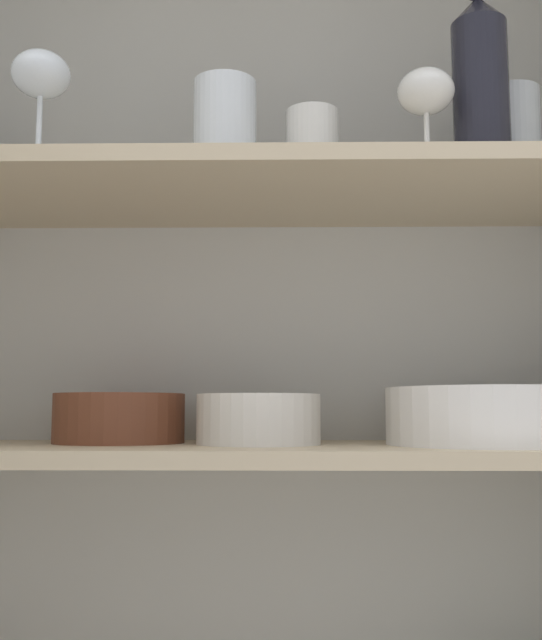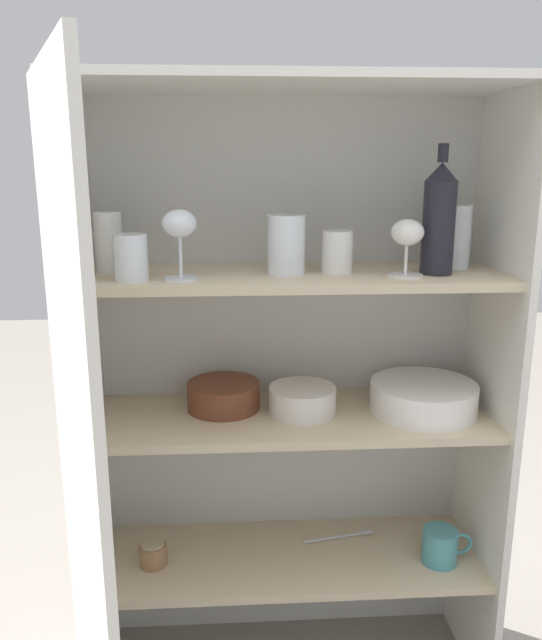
# 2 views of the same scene
# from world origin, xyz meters

# --- Properties ---
(cupboard_back_panel) EXTENTS (0.97, 0.02, 1.43)m
(cupboard_back_panel) POSITION_xyz_m (0.00, 0.32, 0.72)
(cupboard_back_panel) COLOR silver
(cupboard_back_panel) RESTS_ON ground_plane
(shelf_board_middle) EXTENTS (0.93, 0.31, 0.02)m
(shelf_board_middle) POSITION_xyz_m (0.00, 0.15, 0.69)
(shelf_board_middle) COLOR beige
(shelf_board_upper) EXTENTS (0.93, 0.31, 0.02)m
(shelf_board_upper) POSITION_xyz_m (0.00, 0.15, 1.03)
(shelf_board_upper) COLOR beige
(tumbler_glass_0) EXTENTS (0.07, 0.07, 0.09)m
(tumbler_glass_0) POSITION_xyz_m (0.10, 0.14, 1.09)
(tumbler_glass_0) COLOR white
(tumbler_glass_0) RESTS_ON shelf_board_upper
(tumbler_glass_1) EXTENTS (0.08, 0.08, 0.14)m
(tumbler_glass_1) POSITION_xyz_m (0.38, 0.20, 1.12)
(tumbler_glass_1) COLOR white
(tumbler_glass_1) RESTS_ON shelf_board_upper
(tumbler_glass_3) EXTENTS (0.08, 0.08, 0.13)m
(tumbler_glass_3) POSITION_xyz_m (-0.02, 0.13, 1.11)
(tumbler_glass_3) COLOR white
(tumbler_glass_3) RESTS_ON shelf_board_upper
(wine_glass_0) EXTENTS (0.08, 0.08, 0.12)m
(wine_glass_0) POSITION_xyz_m (0.24, 0.08, 1.13)
(wine_glass_0) COLOR white
(wine_glass_0) RESTS_ON shelf_board_upper
(wine_glass_1) EXTENTS (0.07, 0.07, 0.15)m
(wine_glass_1) POSITION_xyz_m (-0.24, 0.08, 1.15)
(wine_glass_1) COLOR white
(wine_glass_1) RESTS_ON shelf_board_upper
(wine_bottle) EXTENTS (0.07, 0.07, 0.28)m
(wine_bottle) POSITION_xyz_m (0.31, 0.12, 1.17)
(wine_bottle) COLOR black
(wine_bottle) RESTS_ON shelf_board_upper
(plate_stack_white) EXTENTS (0.25, 0.25, 0.07)m
(plate_stack_white) POSITION_xyz_m (0.32, 0.15, 0.74)
(plate_stack_white) COLOR white
(plate_stack_white) RESTS_ON shelf_board_middle
(mixing_bowl_large) EXTENTS (0.17, 0.17, 0.07)m
(mixing_bowl_large) POSITION_xyz_m (-0.16, 0.20, 0.74)
(mixing_bowl_large) COLOR brown
(mixing_bowl_large) RESTS_ON shelf_board_middle
(serving_bowl_small) EXTENTS (0.16, 0.16, 0.06)m
(serving_bowl_small) POSITION_xyz_m (0.03, 0.16, 0.74)
(serving_bowl_small) COLOR silver
(serving_bowl_small) RESTS_ON shelf_board_middle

